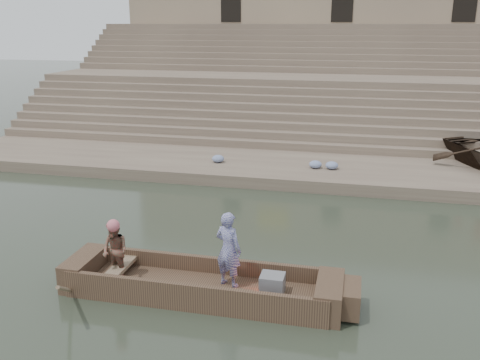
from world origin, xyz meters
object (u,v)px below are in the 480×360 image
(rowing_man, at_px, (115,251))
(standing_man, at_px, (228,249))
(television, at_px, (272,284))
(main_rowboat, at_px, (201,290))

(rowing_man, bearing_deg, standing_man, 27.76)
(standing_man, relative_size, television, 3.37)
(main_rowboat, xyz_separation_m, television, (1.45, 0.00, 0.31))
(rowing_man, relative_size, television, 2.64)
(standing_man, bearing_deg, television, -169.14)
(standing_man, xyz_separation_m, television, (0.90, -0.15, -0.58))
(television, bearing_deg, standing_man, 170.48)
(main_rowboat, bearing_deg, standing_man, 15.43)
(main_rowboat, height_order, standing_man, standing_man)
(standing_man, bearing_deg, main_rowboat, 35.81)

